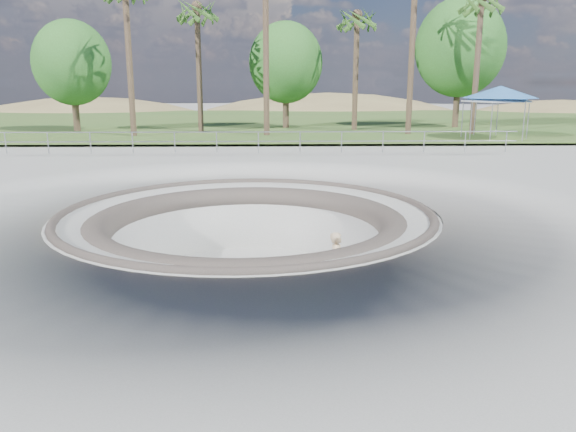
# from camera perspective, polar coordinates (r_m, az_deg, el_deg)

# --- Properties ---
(ground) EXTENTS (180.00, 180.00, 0.00)m
(ground) POSITION_cam_1_polar(r_m,az_deg,el_deg) (15.41, -4.19, 0.37)
(ground) COLOR #B0B0AA
(ground) RESTS_ON ground
(skate_bowl) EXTENTS (14.00, 14.00, 4.10)m
(skate_bowl) POSITION_cam_1_polar(r_m,az_deg,el_deg) (15.92, -4.08, -6.05)
(skate_bowl) COLOR #B0B0AA
(skate_bowl) RESTS_ON ground
(grass_strip) EXTENTS (180.00, 36.00, 0.12)m
(grass_strip) POSITION_cam_1_polar(r_m,az_deg,el_deg) (49.11, -2.32, 9.60)
(grass_strip) COLOR #385B24
(grass_strip) RESTS_ON ground
(distant_hills) EXTENTS (103.20, 45.00, 28.60)m
(distant_hills) POSITION_cam_1_polar(r_m,az_deg,el_deg) (72.99, 0.99, 5.14)
(distant_hills) COLOR brown
(distant_hills) RESTS_ON ground
(safety_railing) EXTENTS (25.00, 0.06, 1.03)m
(safety_railing) POSITION_cam_1_polar(r_m,az_deg,el_deg) (27.15, -3.02, 7.52)
(safety_railing) COLOR gray
(safety_railing) RESTS_ON ground
(skateboard) EXTENTS (0.91, 0.49, 0.09)m
(skateboard) POSITION_cam_1_polar(r_m,az_deg,el_deg) (14.68, 4.94, -7.79)
(skateboard) COLOR olive
(skateboard) RESTS_ON ground
(skater) EXTENTS (0.55, 0.68, 1.60)m
(skater) POSITION_cam_1_polar(r_m,az_deg,el_deg) (14.40, 5.01, -4.74)
(skater) COLOR tan
(skater) RESTS_ON skateboard
(canopy_white) EXTENTS (5.18, 5.18, 2.76)m
(canopy_white) POSITION_cam_1_polar(r_m,az_deg,el_deg) (35.45, 20.41, 11.34)
(canopy_white) COLOR gray
(canopy_white) RESTS_ON ground
(canopy_blue) EXTENTS (5.45, 5.45, 3.01)m
(canopy_blue) POSITION_cam_1_polar(r_m,az_deg,el_deg) (35.52, 20.78, 11.67)
(canopy_blue) COLOR gray
(canopy_blue) RESTS_ON ground
(palm_b) EXTENTS (2.60, 2.60, 8.85)m
(palm_b) POSITION_cam_1_polar(r_m,az_deg,el_deg) (38.69, -9.23, 19.59)
(palm_b) COLOR brown
(palm_b) RESTS_ON ground
(palm_d) EXTENTS (2.60, 2.60, 8.48)m
(palm_d) POSITION_cam_1_polar(r_m,az_deg,el_deg) (39.74, 7.03, 18.99)
(palm_d) COLOR brown
(palm_d) RESTS_ON ground
(palm_f) EXTENTS (2.60, 2.60, 9.14)m
(palm_f) POSITION_cam_1_polar(r_m,az_deg,el_deg) (38.31, 19.06, 19.54)
(palm_f) COLOR brown
(palm_f) RESTS_ON ground
(bushy_tree_left) EXTENTS (5.09, 4.63, 7.35)m
(bushy_tree_left) POSITION_cam_1_polar(r_m,az_deg,el_deg) (40.92, -21.12, 14.30)
(bushy_tree_left) COLOR brown
(bushy_tree_left) RESTS_ON ground
(bushy_tree_mid) EXTENTS (5.21, 4.73, 7.51)m
(bushy_tree_mid) POSITION_cam_1_polar(r_m,az_deg,el_deg) (41.11, -0.22, 15.30)
(bushy_tree_mid) COLOR brown
(bushy_tree_mid) RESTS_ON ground
(bushy_tree_right) EXTENTS (6.37, 5.79, 9.19)m
(bushy_tree_right) POSITION_cam_1_polar(r_m,az_deg,el_deg) (43.36, 17.09, 16.02)
(bushy_tree_right) COLOR brown
(bushy_tree_right) RESTS_ON ground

